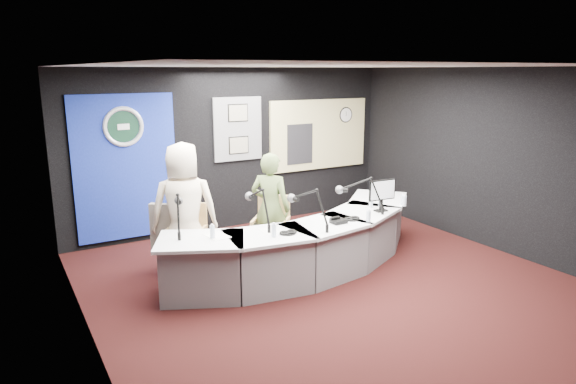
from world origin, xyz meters
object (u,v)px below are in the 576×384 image
armchair_right (271,229)px  person_woman (270,208)px  broadcast_desk (306,245)px  armchair_left (186,243)px  person_man (184,209)px

armchair_right → person_woman: 0.31m
broadcast_desk → person_woman: bearing=115.5°
broadcast_desk → armchair_right: size_ratio=4.50×
broadcast_desk → armchair_left: 1.66m
armchair_left → armchair_right: (1.22, -0.19, 0.06)m
broadcast_desk → armchair_left: armchair_left is taller
broadcast_desk → person_woman: 0.75m
broadcast_desk → person_man: 1.75m
armchair_left → person_woman: 1.29m
person_woman → broadcast_desk: bearing=165.6°
broadcast_desk → armchair_right: (-0.27, 0.56, 0.12)m
armchair_left → person_woman: (1.22, -0.19, 0.37)m
broadcast_desk → person_man: person_man is taller
armchair_left → armchair_right: armchair_right is taller
armchair_left → person_man: size_ratio=0.48×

